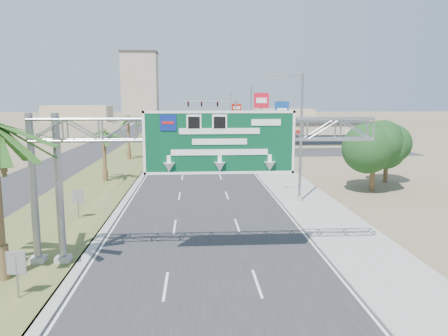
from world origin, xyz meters
TOP-DOWN VIEW (x-y plane):
  - road at (0.00, 110.00)m, footprint 12.00×300.00m
  - sidewalk_right at (8.50, 110.00)m, footprint 4.00×300.00m
  - median_grass at (-10.00, 110.00)m, footprint 7.00×300.00m
  - opposing_road at (-17.00, 110.00)m, footprint 8.00×300.00m
  - sign_gantry at (-1.06, 9.93)m, footprint 16.75×1.24m
  - palm_row_b at (-9.50, 32.00)m, footprint 3.99×3.99m
  - palm_row_c at (-9.50, 48.00)m, footprint 3.99×3.99m
  - palm_row_d at (-9.50, 66.00)m, footprint 3.99×3.99m
  - palm_row_e at (-9.50, 85.00)m, footprint 3.99×3.99m
  - palm_row_f at (-9.50, 110.00)m, footprint 3.99×3.99m
  - streetlight_near at (7.30, 22.00)m, footprint 3.27×0.44m
  - streetlight_mid at (7.30, 52.00)m, footprint 3.27×0.44m
  - streetlight_far at (7.30, 88.00)m, footprint 3.27×0.44m
  - signal_mast at (5.17, 71.97)m, footprint 10.28×0.71m
  - store_building at (22.00, 66.00)m, footprint 18.00×10.00m
  - oak_near at (15.00, 26.00)m, footprint 4.50×4.50m
  - oak_far at (18.00, 30.00)m, footprint 3.50×3.50m
  - median_signback_a at (-7.80, 6.00)m, footprint 0.75×0.08m
  - median_signback_b at (-8.50, 18.00)m, footprint 0.75×0.08m
  - tower_distant at (-32.00, 250.00)m, footprint 20.00×16.00m
  - building_distant_left at (-45.00, 160.00)m, footprint 24.00×14.00m
  - building_distant_right at (30.00, 140.00)m, footprint 20.00×12.00m
  - car_left_lane at (-3.88, 47.18)m, footprint 1.58×3.91m
  - car_mid_lane at (1.50, 40.17)m, footprint 2.04×5.09m
  - car_right_lane at (5.50, 66.82)m, footprint 2.73×5.35m
  - car_far at (-2.48, 83.63)m, footprint 2.17×4.68m
  - pole_sign_red_near at (10.15, 59.60)m, footprint 2.42×0.51m
  - pole_sign_blue at (11.97, 51.83)m, footprint 2.00×0.89m
  - pole_sign_red_far at (9.00, 89.54)m, footprint 2.21×0.42m

SIDE VIEW (x-z plane):
  - road at x=0.00m, z-range 0.00..0.02m
  - opposing_road at x=-17.00m, z-range 0.00..0.02m
  - sidewalk_right at x=8.50m, z-range 0.00..0.10m
  - median_grass at x=-10.00m, z-range 0.00..0.12m
  - car_far at x=-2.48m, z-range 0.00..1.32m
  - car_left_lane at x=-3.88m, z-range 0.00..1.33m
  - car_right_lane at x=5.50m, z-range 0.00..1.45m
  - car_mid_lane at x=1.50m, z-range 0.00..1.64m
  - median_signback_a at x=-7.80m, z-range 0.41..2.49m
  - median_signback_b at x=-8.50m, z-range 0.41..2.49m
  - store_building at x=22.00m, z-range 0.00..4.00m
  - building_distant_right at x=30.00m, z-range 0.00..5.00m
  - building_distant_left at x=-45.00m, z-range 0.00..6.00m
  - oak_far at x=18.00m, z-range 1.02..6.62m
  - palm_row_d at x=-9.50m, z-range 1.69..7.14m
  - oak_near at x=15.00m, z-range 1.13..7.93m
  - streetlight_near at x=7.30m, z-range -0.31..9.69m
  - streetlight_mid at x=7.30m, z-range -0.31..9.69m
  - streetlight_far at x=7.30m, z-range -0.31..9.69m
  - palm_row_f at x=-9.50m, z-range 1.83..7.58m
  - signal_mast at x=5.17m, z-range 0.85..8.85m
  - palm_row_b at x=-9.50m, z-range 1.93..7.87m
  - palm_row_e at x=-9.50m, z-range 2.02..8.16m
  - palm_row_c at x=-9.50m, z-range 2.29..9.04m
  - pole_sign_red_far at x=9.00m, z-range 2.09..9.47m
  - pole_sign_blue at x=11.97m, z-range 1.98..10.02m
  - sign_gantry at x=-1.06m, z-range 2.31..9.81m
  - pole_sign_red_near at x=10.15m, z-range 2.71..12.07m
  - tower_distant at x=-32.00m, z-range 0.00..35.00m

